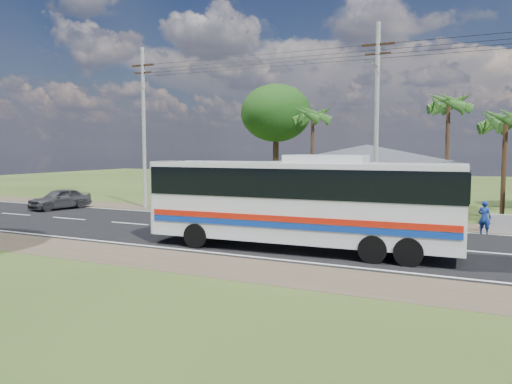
% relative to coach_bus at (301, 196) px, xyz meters
% --- Properties ---
extents(ground, '(120.00, 120.00, 0.00)m').
position_rel_coach_bus_xyz_m(ground, '(-2.00, 2.71, -2.22)').
color(ground, '#2F4619').
rests_on(ground, ground).
extents(road, '(120.00, 16.00, 0.03)m').
position_rel_coach_bus_xyz_m(road, '(-2.00, 2.71, -2.21)').
color(road, black).
rests_on(road, ground).
extents(house, '(12.40, 10.00, 5.00)m').
position_rel_coach_bus_xyz_m(house, '(-1.00, 15.71, 0.43)').
color(house, tan).
rests_on(house, ground).
extents(utility_poles, '(32.80, 2.22, 11.00)m').
position_rel_coach_bus_xyz_m(utility_poles, '(0.67, 9.20, 3.55)').
color(utility_poles, '#9E9E99').
rests_on(utility_poles, ground).
extents(palm_near, '(2.80, 2.80, 6.70)m').
position_rel_coach_bus_xyz_m(palm_near, '(7.50, 13.71, 3.49)').
color(palm_near, '#47301E').
rests_on(palm_near, ground).
extents(palm_mid, '(2.80, 2.80, 8.20)m').
position_rel_coach_bus_xyz_m(palm_mid, '(4.00, 18.21, 4.94)').
color(palm_mid, '#47301E').
rests_on(palm_mid, ground).
extents(palm_far, '(2.80, 2.80, 7.70)m').
position_rel_coach_bus_xyz_m(palm_far, '(-6.00, 18.71, 4.46)').
color(palm_far, '#47301E').
rests_on(palm_far, ground).
extents(tree_behind_house, '(6.00, 6.00, 9.61)m').
position_rel_coach_bus_xyz_m(tree_behind_house, '(-10.00, 20.71, 4.90)').
color(tree_behind_house, '#47301E').
rests_on(tree_behind_house, ground).
extents(coach_bus, '(12.61, 3.26, 3.88)m').
position_rel_coach_bus_xyz_m(coach_bus, '(0.00, 0.00, 0.00)').
color(coach_bus, silver).
rests_on(coach_bus, ground).
extents(motorcycle, '(1.78, 0.91, 0.89)m').
position_rel_coach_bus_xyz_m(motorcycle, '(2.76, 8.40, -1.77)').
color(motorcycle, black).
rests_on(motorcycle, ground).
extents(person, '(0.69, 0.56, 1.65)m').
position_rel_coach_bus_xyz_m(person, '(6.66, 7.29, -1.39)').
color(person, navy).
rests_on(person, ground).
extents(small_car, '(2.53, 4.43, 1.42)m').
position_rel_coach_bus_xyz_m(small_car, '(-19.67, 5.97, -1.51)').
color(small_car, '#323234').
rests_on(small_car, ground).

